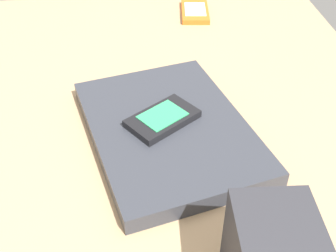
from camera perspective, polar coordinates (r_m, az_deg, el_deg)
The scene contains 4 objects.
desk_surface at distance 62.45cm, azimuth -0.30°, elevation -5.58°, with size 120.00×80.00×3.00cm, color tan.
laptop_closed at distance 64.52cm, azimuth -0.00°, elevation -0.49°, with size 30.86×22.31×2.56cm, color #33353D.
cell_phone_on_laptop at distance 63.63cm, azimuth -0.30°, elevation 1.03°, with size 11.13×11.97×1.27cm.
cell_phone_on_desk at distance 102.54cm, azimuth 3.62°, elevation 15.00°, with size 12.22×7.10×1.25cm.
Camera 1 is at (-44.20, 3.60, 45.48)cm, focal length 45.73 mm.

